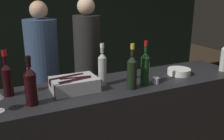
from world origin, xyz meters
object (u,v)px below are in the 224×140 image
object	(u,v)px
candle_votive	(156,80)
red_wine_bottle_burgundy	(145,68)
bowl_white	(179,71)
red_wine_bottle_tall	(7,77)
ice_bin_with_bottles	(74,83)
white_wine_bottle	(102,68)
rose_wine_bottle	(224,57)
champagne_bottle	(132,71)
person_blond_tee	(43,66)
person_in_hoodie	(88,62)
red_wine_bottle_black_foil	(31,85)

from	to	relation	value
candle_votive	red_wine_bottle_burgundy	size ratio (longest dim) A/B	0.16
bowl_white	red_wine_bottle_tall	size ratio (longest dim) A/B	0.62
ice_bin_with_bottles	red_wine_bottle_tall	xyz separation A→B (m)	(-0.47, 0.12, 0.09)
ice_bin_with_bottles	white_wine_bottle	world-z (taller)	white_wine_bottle
rose_wine_bottle	red_wine_bottle_burgundy	bearing A→B (deg)	179.75
rose_wine_bottle	white_wine_bottle	xyz separation A→B (m)	(-1.25, 0.14, 0.01)
candle_votive	rose_wine_bottle	size ratio (longest dim) A/B	0.17
ice_bin_with_bottles	candle_votive	distance (m)	0.70
rose_wine_bottle	white_wine_bottle	size ratio (longest dim) A/B	0.96
ice_bin_with_bottles	candle_votive	size ratio (longest dim) A/B	6.02
red_wine_bottle_burgundy	rose_wine_bottle	bearing A→B (deg)	-0.25
ice_bin_with_bottles	champagne_bottle	world-z (taller)	champagne_bottle
candle_votive	champagne_bottle	xyz separation A→B (m)	(-0.25, -0.02, 0.12)
red_wine_bottle_tall	person_blond_tee	size ratio (longest dim) A/B	0.20
ice_bin_with_bottles	red_wine_bottle_burgundy	bearing A→B (deg)	-12.47
bowl_white	person_blond_tee	xyz separation A→B (m)	(-1.04, 1.26, -0.14)
ice_bin_with_bottles	person_in_hoodie	xyz separation A→B (m)	(0.50, 1.05, -0.13)
red_wine_bottle_tall	person_blond_tee	world-z (taller)	person_blond_tee
red_wine_bottle_tall	white_wine_bottle	bearing A→B (deg)	-8.11
red_wine_bottle_black_foil	red_wine_bottle_tall	world-z (taller)	red_wine_bottle_tall
red_wine_bottle_tall	white_wine_bottle	distance (m)	0.73
candle_votive	person_in_hoodie	bearing A→B (deg)	98.69
candle_votive	rose_wine_bottle	bearing A→B (deg)	0.55
ice_bin_with_bottles	rose_wine_bottle	size ratio (longest dim) A/B	1.05
ice_bin_with_bottles	person_in_hoodie	bearing A→B (deg)	64.34
red_wine_bottle_burgundy	person_in_hoodie	xyz separation A→B (m)	(-0.08, 1.18, -0.23)
red_wine_bottle_black_foil	champagne_bottle	size ratio (longest dim) A/B	0.94
champagne_bottle	person_blond_tee	bearing A→B (deg)	107.93
rose_wine_bottle	person_in_hoodie	xyz separation A→B (m)	(-1.00, 1.18, -0.22)
red_wine_bottle_black_foil	person_in_hoodie	xyz separation A→B (m)	(0.84, 1.17, -0.22)
ice_bin_with_bottles	rose_wine_bottle	distance (m)	1.51
bowl_white	red_wine_bottle_burgundy	world-z (taller)	red_wine_bottle_burgundy
red_wine_bottle_burgundy	person_in_hoodie	size ratio (longest dim) A/B	0.21
ice_bin_with_bottles	red_wine_bottle_tall	size ratio (longest dim) A/B	1.02
red_wine_bottle_tall	red_wine_bottle_burgundy	bearing A→B (deg)	-13.07
red_wine_bottle_burgundy	white_wine_bottle	world-z (taller)	red_wine_bottle_burgundy
bowl_white	white_wine_bottle	distance (m)	0.79
red_wine_bottle_tall	champagne_bottle	world-z (taller)	champagne_bottle
candle_votive	person_in_hoodie	xyz separation A→B (m)	(-0.18, 1.19, -0.10)
white_wine_bottle	person_blond_tee	world-z (taller)	person_blond_tee
candle_votive	white_wine_bottle	size ratio (longest dim) A/B	0.17
ice_bin_with_bottles	red_wine_bottle_burgundy	world-z (taller)	red_wine_bottle_burgundy
bowl_white	rose_wine_bottle	xyz separation A→B (m)	(0.47, -0.10, 0.12)
candle_votive	red_wine_bottle_black_foil	size ratio (longest dim) A/B	0.17
champagne_bottle	candle_votive	bearing A→B (deg)	4.72
candle_votive	person_blond_tee	bearing A→B (deg)	117.05
rose_wine_bottle	person_in_hoodie	bearing A→B (deg)	130.29
white_wine_bottle	bowl_white	bearing A→B (deg)	-3.36
red_wine_bottle_burgundy	red_wine_bottle_tall	world-z (taller)	red_wine_bottle_burgundy
person_in_hoodie	red_wine_bottle_burgundy	bearing A→B (deg)	163.35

